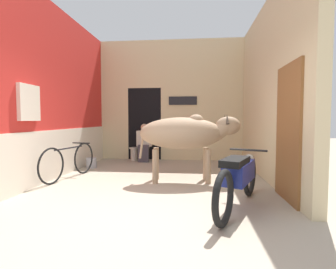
{
  "coord_description": "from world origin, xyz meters",
  "views": [
    {
      "loc": [
        0.76,
        -3.32,
        1.26
      ],
      "look_at": [
        0.2,
        2.14,
        0.94
      ],
      "focal_mm": 28.0,
      "sensor_mm": 36.0,
      "label": 1
    }
  ],
  "objects_px": {
    "cow": "(186,134)",
    "shopkeeper_seated": "(144,142)",
    "plastic_stool": "(134,153)",
    "bicycle": "(69,161)",
    "motorcycle_near": "(239,177)",
    "bucket": "(91,163)"
  },
  "relations": [
    {
      "from": "motorcycle_near",
      "to": "plastic_stool",
      "type": "relative_size",
      "value": 4.96
    },
    {
      "from": "cow",
      "to": "motorcycle_near",
      "type": "bearing_deg",
      "value": -62.77
    },
    {
      "from": "bucket",
      "to": "bicycle",
      "type": "bearing_deg",
      "value": -89.46
    },
    {
      "from": "cow",
      "to": "bicycle",
      "type": "xyz_separation_m",
      "value": [
        -2.48,
        0.02,
        -0.6
      ]
    },
    {
      "from": "shopkeeper_seated",
      "to": "plastic_stool",
      "type": "relative_size",
      "value": 2.81
    },
    {
      "from": "shopkeeper_seated",
      "to": "plastic_stool",
      "type": "height_order",
      "value": "shopkeeper_seated"
    },
    {
      "from": "motorcycle_near",
      "to": "plastic_stool",
      "type": "bearing_deg",
      "value": 121.08
    },
    {
      "from": "cow",
      "to": "plastic_stool",
      "type": "height_order",
      "value": "cow"
    },
    {
      "from": "bicycle",
      "to": "plastic_stool",
      "type": "bearing_deg",
      "value": 72.37
    },
    {
      "from": "motorcycle_near",
      "to": "bucket",
      "type": "distance_m",
      "value": 4.31
    },
    {
      "from": "motorcycle_near",
      "to": "bucket",
      "type": "height_order",
      "value": "motorcycle_near"
    },
    {
      "from": "shopkeeper_seated",
      "to": "bucket",
      "type": "bearing_deg",
      "value": -135.11
    },
    {
      "from": "cow",
      "to": "bicycle",
      "type": "bearing_deg",
      "value": 179.48
    },
    {
      "from": "bucket",
      "to": "plastic_stool",
      "type": "bearing_deg",
      "value": 58.28
    },
    {
      "from": "cow",
      "to": "bucket",
      "type": "xyz_separation_m",
      "value": [
        -2.49,
        1.23,
        -0.84
      ]
    },
    {
      "from": "cow",
      "to": "shopkeeper_seated",
      "type": "relative_size",
      "value": 1.83
    },
    {
      "from": "motorcycle_near",
      "to": "bucket",
      "type": "bearing_deg",
      "value": 139.8
    },
    {
      "from": "bicycle",
      "to": "shopkeeper_seated",
      "type": "bearing_deg",
      "value": 64.08
    },
    {
      "from": "motorcycle_near",
      "to": "shopkeeper_seated",
      "type": "bearing_deg",
      "value": 118.33
    },
    {
      "from": "bicycle",
      "to": "bucket",
      "type": "relative_size",
      "value": 6.82
    },
    {
      "from": "cow",
      "to": "motorcycle_near",
      "type": "distance_m",
      "value": 1.81
    },
    {
      "from": "motorcycle_near",
      "to": "bicycle",
      "type": "height_order",
      "value": "motorcycle_near"
    }
  ]
}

